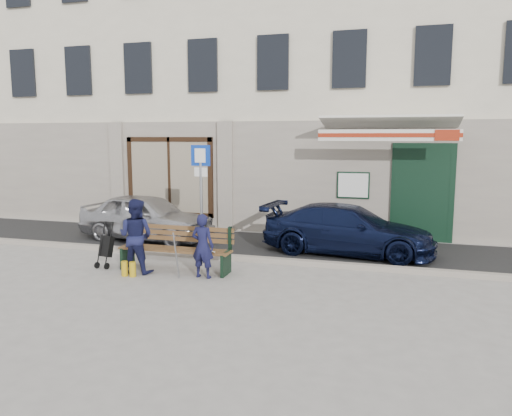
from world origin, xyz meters
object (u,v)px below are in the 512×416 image
at_px(man, 203,246).
at_px(stroller, 106,247).
at_px(car_navy, 348,229).
at_px(parking_sign, 201,182).
at_px(woman, 136,236).
at_px(bench, 173,249).
at_px(car_silver, 147,217).

bearing_deg(man, stroller, 0.08).
height_order(car_navy, parking_sign, parking_sign).
distance_m(car_navy, parking_sign, 3.65).
relative_size(man, stroller, 1.33).
bearing_deg(car_navy, woman, 131.79).
height_order(car_navy, bench, car_navy).
bearing_deg(stroller, parking_sign, 59.04).
height_order(car_silver, man, man).
bearing_deg(car_silver, parking_sign, -112.70).
distance_m(car_navy, man, 3.82).
relative_size(woman, stroller, 1.59).
distance_m(car_navy, bench, 4.18).
xyz_separation_m(bench, woman, (-0.65, -0.36, 0.31)).
relative_size(car_silver, parking_sign, 1.44).
bearing_deg(woman, man, -176.90).
relative_size(car_navy, parking_sign, 1.57).
bearing_deg(parking_sign, stroller, -129.45).
distance_m(woman, stroller, 0.94).
distance_m(car_silver, woman, 3.27).
xyz_separation_m(bench, stroller, (-1.50, -0.15, -0.03)).
height_order(car_silver, parking_sign, parking_sign).
xyz_separation_m(car_silver, woman, (1.39, -2.96, 0.13)).
xyz_separation_m(car_navy, bench, (-3.32, -2.53, -0.13)).
xyz_separation_m(car_navy, man, (-2.53, -2.86, 0.05)).
xyz_separation_m(man, woman, (-1.45, -0.04, 0.12)).
xyz_separation_m(car_silver, parking_sign, (2.06, -1.12, 1.09)).
bearing_deg(woman, car_navy, -142.38).
xyz_separation_m(car_silver, car_navy, (5.36, -0.07, -0.04)).
distance_m(parking_sign, bench, 1.94).
bearing_deg(man, woman, 6.09).
relative_size(car_silver, stroller, 3.85).
relative_size(man, woman, 0.84).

